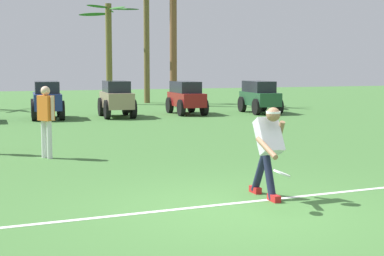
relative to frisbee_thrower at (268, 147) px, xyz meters
The scene contains 12 objects.
ground_plane 1.17m from the frisbee_thrower, 147.03° to the right, with size 80.00×80.00×0.00m, color #417336.
field_line_paint 1.08m from the frisbee_thrower, behind, with size 20.40×0.10×0.01m, color white.
frisbee_thrower is the anchor object (origin of this frame).
frisbee_in_flight 0.85m from the frisbee_thrower, 104.40° to the right, with size 0.28×0.29×0.11m.
teammate_midfield 5.78m from the frisbee_thrower, 117.54° to the left, with size 0.36×0.45×1.56m.
parked_car_slot_d 14.82m from the frisbee_thrower, 95.96° to the left, with size 1.33×2.42×1.40m.
parked_car_slot_e 14.55m from the frisbee_thrower, 85.82° to the left, with size 1.29×2.40×1.40m.
parked_car_slot_f 15.44m from the frisbee_thrower, 74.74° to the left, with size 1.23×2.44×1.34m.
parked_car_slot_g 15.99m from the frisbee_thrower, 63.53° to the left, with size 1.33×2.47×1.34m.
palm_tree_left_of_centre 22.43m from the frisbee_thrower, 83.63° to the left, with size 2.94×3.13×5.12m.
palm_tree_right_of_centre 23.06m from the frisbee_thrower, 78.53° to the left, with size 3.53×2.96×6.21m.
palm_tree_far_right 20.63m from the frisbee_thrower, 75.44° to the left, with size 3.43×3.57×6.33m.
Camera 1 is at (-3.38, -7.30, 2.01)m, focal length 55.00 mm.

